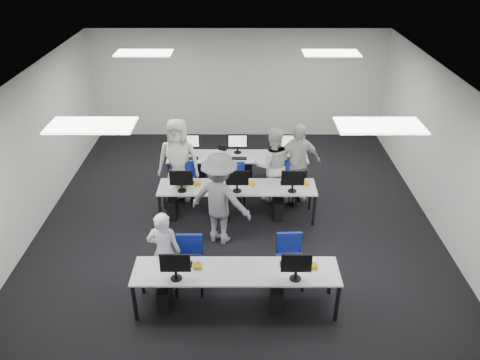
{
  "coord_description": "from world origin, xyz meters",
  "views": [
    {
      "loc": [
        0.07,
        -8.02,
        5.49
      ],
      "look_at": [
        0.06,
        -0.01,
        1.0
      ],
      "focal_mm": 35.0,
      "sensor_mm": 36.0,
      "label": 1
    }
  ],
  "objects_px": {
    "chair_6": "(234,183)",
    "student_1": "(273,165)",
    "chair_1": "(289,269)",
    "chair_5": "(186,183)",
    "desk_mid": "(237,189)",
    "chair_4": "(282,190)",
    "student_0": "(164,252)",
    "chair_3": "(233,194)",
    "chair_7": "(291,184)",
    "chair_2": "(182,189)",
    "desk_front": "(236,273)",
    "student_3": "(297,163)",
    "chair_0": "(190,273)",
    "photographer": "(220,199)",
    "student_2": "(179,160)"
  },
  "relations": [
    {
      "from": "chair_6",
      "to": "student_1",
      "type": "distance_m",
      "value": 1.03
    },
    {
      "from": "chair_1",
      "to": "chair_5",
      "type": "bearing_deg",
      "value": 121.81
    },
    {
      "from": "desk_mid",
      "to": "chair_1",
      "type": "distance_m",
      "value": 2.25
    },
    {
      "from": "chair_4",
      "to": "student_0",
      "type": "xyz_separation_m",
      "value": [
        -2.15,
        -2.74,
        0.45
      ]
    },
    {
      "from": "chair_3",
      "to": "chair_7",
      "type": "bearing_deg",
      "value": 4.63
    },
    {
      "from": "desk_mid",
      "to": "chair_2",
      "type": "height_order",
      "value": "chair_2"
    },
    {
      "from": "desk_front",
      "to": "student_3",
      "type": "distance_m",
      "value": 3.59
    },
    {
      "from": "chair_2",
      "to": "chair_4",
      "type": "height_order",
      "value": "chair_4"
    },
    {
      "from": "chair_0",
      "to": "photographer",
      "type": "relative_size",
      "value": 0.51
    },
    {
      "from": "desk_front",
      "to": "student_2",
      "type": "bearing_deg",
      "value": 110.46
    },
    {
      "from": "chair_0",
      "to": "student_3",
      "type": "distance_m",
      "value": 3.6
    },
    {
      "from": "desk_mid",
      "to": "student_2",
      "type": "height_order",
      "value": "student_2"
    },
    {
      "from": "chair_2",
      "to": "chair_3",
      "type": "height_order",
      "value": "chair_2"
    },
    {
      "from": "chair_0",
      "to": "chair_2",
      "type": "relative_size",
      "value": 1.02
    },
    {
      "from": "student_3",
      "to": "desk_front",
      "type": "bearing_deg",
      "value": -121.29
    },
    {
      "from": "chair_2",
      "to": "chair_3",
      "type": "distance_m",
      "value": 1.15
    },
    {
      "from": "chair_0",
      "to": "chair_4",
      "type": "relative_size",
      "value": 1.02
    },
    {
      "from": "student_1",
      "to": "student_3",
      "type": "relative_size",
      "value": 0.96
    },
    {
      "from": "desk_front",
      "to": "desk_mid",
      "type": "distance_m",
      "value": 2.6
    },
    {
      "from": "desk_mid",
      "to": "chair_7",
      "type": "height_order",
      "value": "chair_7"
    },
    {
      "from": "chair_6",
      "to": "chair_0",
      "type": "bearing_deg",
      "value": -106.16
    },
    {
      "from": "student_3",
      "to": "photographer",
      "type": "relative_size",
      "value": 0.96
    },
    {
      "from": "desk_front",
      "to": "chair_3",
      "type": "distance_m",
      "value": 3.07
    },
    {
      "from": "photographer",
      "to": "chair_7",
      "type": "bearing_deg",
      "value": -109.73
    },
    {
      "from": "chair_4",
      "to": "chair_6",
      "type": "xyz_separation_m",
      "value": [
        -1.04,
        0.33,
        -0.0
      ]
    },
    {
      "from": "chair_0",
      "to": "student_2",
      "type": "relative_size",
      "value": 0.51
    },
    {
      "from": "chair_2",
      "to": "chair_3",
      "type": "bearing_deg",
      "value": -20.58
    },
    {
      "from": "student_2",
      "to": "student_3",
      "type": "bearing_deg",
      "value": 3.89
    },
    {
      "from": "chair_3",
      "to": "chair_6",
      "type": "distance_m",
      "value": 0.47
    },
    {
      "from": "student_0",
      "to": "photographer",
      "type": "distance_m",
      "value": 1.6
    },
    {
      "from": "chair_1",
      "to": "chair_4",
      "type": "height_order",
      "value": "chair_4"
    },
    {
      "from": "desk_front",
      "to": "student_3",
      "type": "relative_size",
      "value": 1.8
    },
    {
      "from": "chair_5",
      "to": "student_0",
      "type": "relative_size",
      "value": 0.6
    },
    {
      "from": "chair_2",
      "to": "student_0",
      "type": "bearing_deg",
      "value": -100.32
    },
    {
      "from": "desk_mid",
      "to": "chair_3",
      "type": "height_order",
      "value": "chair_3"
    },
    {
      "from": "desk_mid",
      "to": "student_1",
      "type": "bearing_deg",
      "value": 42.79
    },
    {
      "from": "desk_front",
      "to": "chair_7",
      "type": "height_order",
      "value": "chair_7"
    },
    {
      "from": "desk_mid",
      "to": "student_2",
      "type": "distance_m",
      "value": 1.53
    },
    {
      "from": "photographer",
      "to": "student_0",
      "type": "bearing_deg",
      "value": 80.01
    },
    {
      "from": "chair_4",
      "to": "chair_3",
      "type": "bearing_deg",
      "value": -177.65
    },
    {
      "from": "desk_front",
      "to": "chair_5",
      "type": "height_order",
      "value": "chair_5"
    },
    {
      "from": "chair_6",
      "to": "student_0",
      "type": "distance_m",
      "value": 3.29
    },
    {
      "from": "desk_mid",
      "to": "chair_1",
      "type": "relative_size",
      "value": 3.52
    },
    {
      "from": "chair_0",
      "to": "chair_4",
      "type": "distance_m",
      "value": 3.25
    },
    {
      "from": "chair_4",
      "to": "student_2",
      "type": "bearing_deg",
      "value": 168.9
    },
    {
      "from": "student_1",
      "to": "chair_3",
      "type": "bearing_deg",
      "value": 13.31
    },
    {
      "from": "chair_5",
      "to": "chair_6",
      "type": "bearing_deg",
      "value": -21.45
    },
    {
      "from": "chair_5",
      "to": "student_1",
      "type": "height_order",
      "value": "student_1"
    },
    {
      "from": "chair_7",
      "to": "student_0",
      "type": "xyz_separation_m",
      "value": [
        -2.37,
        -3.0,
        0.45
      ]
    },
    {
      "from": "desk_mid",
      "to": "student_2",
      "type": "bearing_deg",
      "value": 147.48
    }
  ]
}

